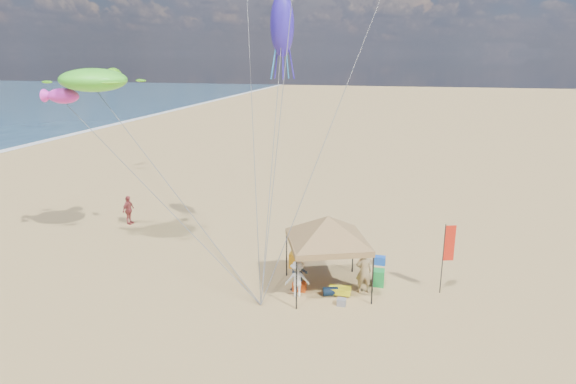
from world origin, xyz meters
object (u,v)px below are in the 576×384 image
canopy_tent (328,219)px  chair_green (378,278)px  person_near_b (299,274)px  person_far_a (128,210)px  feather_flag (448,247)px  cooler_red (299,286)px  person_near_c (297,279)px  chair_yellow (295,260)px  beach_cart (340,290)px  person_near_a (364,271)px  cooler_blue (380,260)px

canopy_tent → chair_green: canopy_tent is taller
person_near_b → person_far_a: bearing=143.6°
feather_flag → chair_green: size_ratio=4.30×
cooler_red → person_near_c: (0.01, -0.51, 0.57)m
chair_yellow → canopy_tent: bearing=-46.6°
chair_green → person_near_b: person_near_b is taller
beach_cart → chair_yellow: bearing=136.5°
cooler_red → person_near_a: (2.60, 0.48, 0.75)m
chair_yellow → person_far_a: bearing=161.2°
cooler_blue → chair_green: bearing=-88.4°
cooler_red → chair_yellow: chair_yellow is taller
beach_cart → person_near_a: person_near_a is taller
feather_flag → person_near_a: 3.50m
feather_flag → person_near_c: size_ratio=1.97×
chair_yellow → person_near_b: person_near_b is taller
person_far_a → cooler_red: bearing=-113.1°
cooler_blue → chair_green: chair_green is taller
person_near_a → person_near_c: bearing=3.2°
beach_cart → person_near_b: (-1.70, -0.02, 0.56)m
cooler_blue → person_near_c: 5.08m
cooler_red → chair_yellow: 2.37m
canopy_tent → cooler_blue: (2.02, 3.09, -2.92)m
canopy_tent → person_far_a: bearing=156.1°
cooler_red → cooler_blue: 4.67m
chair_green → cooler_blue: bearing=91.6°
person_near_b → feather_flag: bearing=2.7°
person_near_b → person_near_a: bearing=1.9°
chair_yellow → person_near_c: size_ratio=0.46×
chair_yellow → person_near_b: 2.41m
cooler_red → person_near_a: size_ratio=0.29×
cooler_red → person_near_a: 2.75m
cooler_red → canopy_tent: bearing=20.0°
person_near_a → feather_flag: bearing=174.5°
chair_green → chair_yellow: size_ratio=1.00×
beach_cart → person_far_a: (-13.07, 5.90, 0.64)m
person_near_b → canopy_tent: bearing=11.5°
feather_flag → person_near_b: feather_flag is taller
feather_flag → person_near_c: bearing=-163.8°
cooler_blue → person_near_b: (-3.12, -3.50, 0.57)m
cooler_red → person_near_b: 0.57m
chair_green → person_far_a: person_far_a is taller
chair_yellow → person_near_a: (3.29, -1.78, 0.59)m
cooler_blue → person_near_a: size_ratio=0.29×
person_near_a → person_far_a: (-13.98, 5.42, -0.09)m
canopy_tent → person_far_a: canopy_tent is taller
person_near_a → person_near_b: bearing=-6.9°
cooler_blue → person_far_a: (-14.48, 2.42, 0.65)m
beach_cart → person_far_a: size_ratio=0.53×
cooler_blue → person_near_b: size_ratio=0.35×
canopy_tent → beach_cart: canopy_tent is taller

